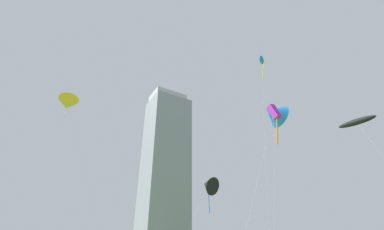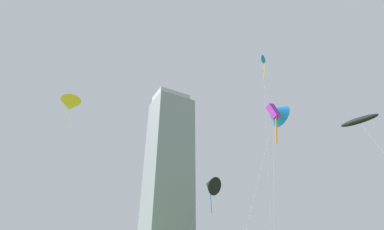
{
  "view_description": "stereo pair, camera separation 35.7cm",
  "coord_description": "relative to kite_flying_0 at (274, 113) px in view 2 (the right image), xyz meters",
  "views": [
    {
      "loc": [
        -11.27,
        -11.38,
        1.94
      ],
      "look_at": [
        -0.92,
        7.36,
        13.95
      ],
      "focal_mm": 24.36,
      "sensor_mm": 36.0,
      "label": 1
    },
    {
      "loc": [
        -10.95,
        -11.55,
        1.94
      ],
      "look_at": [
        -0.92,
        7.36,
        13.95
      ],
      "focal_mm": 24.36,
      "sensor_mm": 36.0,
      "label": 2
    }
  ],
  "objects": [
    {
      "name": "kite_flying_1",
      "position": [
        6.83,
        6.04,
        4.91
      ],
      "size": [
        8.65,
        2.9,
        17.76
      ],
      "color": "silver",
      "rests_on": "ground"
    },
    {
      "name": "kite_flying_0",
      "position": [
        0.0,
        0.0,
        0.0
      ],
      "size": [
        0.67,
        3.04,
        12.08
      ],
      "color": "silver",
      "rests_on": "ground"
    },
    {
      "name": "distant_highrise_1",
      "position": [
        46.3,
        131.66,
        40.5
      ],
      "size": [
        22.61,
        16.36,
        103.57
      ],
      "primitive_type": "cube",
      "rotation": [
        0.0,
        0.0,
        0.03
      ],
      "color": "#A8A8AD",
      "rests_on": "ground"
    },
    {
      "name": "kite_flying_5",
      "position": [
        16.01,
        2.45,
        4.52
      ],
      "size": [
        1.04,
        6.7,
        16.48
      ],
      "color": "silver",
      "rests_on": "ground"
    },
    {
      "name": "kite_flying_6",
      "position": [
        -13.54,
        30.61,
        13.41
      ],
      "size": [
        11.95,
        4.83,
        26.55
      ],
      "color": "silver",
      "rests_on": "ground"
    },
    {
      "name": "kite_flying_2",
      "position": [
        7.96,
        21.71,
        0.62
      ],
      "size": [
        10.37,
        6.6,
        13.52
      ],
      "color": "silver",
      "rests_on": "ground"
    },
    {
      "name": "distant_highrise_0",
      "position": [
        41.35,
        117.94,
        33.27
      ],
      "size": [
        23.25,
        19.97,
        89.11
      ],
      "primitive_type": "cube",
      "rotation": [
        0.0,
        0.0,
        0.02
      ],
      "color": "gray",
      "rests_on": "ground"
    },
    {
      "name": "kite_flying_4",
      "position": [
        14.32,
        13.2,
        21.16
      ],
      "size": [
        4.18,
        2.24,
        32.98
      ],
      "color": "silver",
      "rests_on": "ground"
    }
  ]
}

